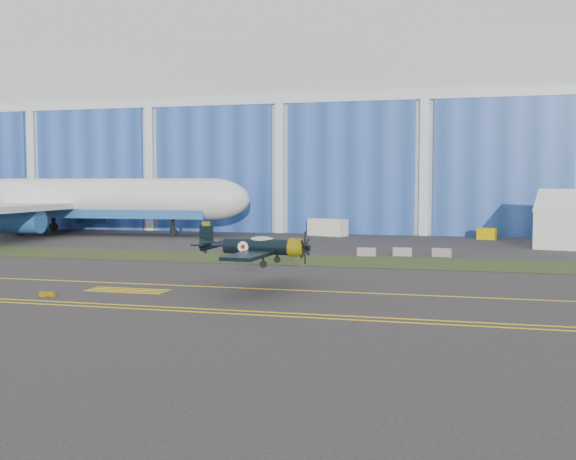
% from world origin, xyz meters
% --- Properties ---
extents(ground, '(260.00, 260.00, 0.00)m').
position_xyz_m(ground, '(0.00, 0.00, 0.00)').
color(ground, '#3A3534').
rests_on(ground, ground).
extents(grass_median, '(260.00, 10.00, 0.02)m').
position_xyz_m(grass_median, '(0.00, 14.00, 0.02)').
color(grass_median, '#475128').
rests_on(grass_median, ground).
extents(hangar, '(220.00, 45.70, 30.00)m').
position_xyz_m(hangar, '(0.00, 71.79, 14.96)').
color(hangar, silver).
rests_on(hangar, ground).
extents(taxiway_centreline, '(200.00, 0.20, 0.02)m').
position_xyz_m(taxiway_centreline, '(0.00, -5.00, 0.01)').
color(taxiway_centreline, yellow).
rests_on(taxiway_centreline, ground).
extents(edge_line_near, '(80.00, 0.20, 0.02)m').
position_xyz_m(edge_line_near, '(0.00, -14.50, 0.01)').
color(edge_line_near, yellow).
rests_on(edge_line_near, ground).
extents(edge_line_far, '(80.00, 0.20, 0.02)m').
position_xyz_m(edge_line_far, '(0.00, -13.50, 0.01)').
color(edge_line_far, yellow).
rests_on(edge_line_far, ground).
extents(hold_short_ladder, '(6.00, 2.40, 0.02)m').
position_xyz_m(hold_short_ladder, '(-18.00, -8.10, 0.01)').
color(hold_short_ladder, yellow).
rests_on(hold_short_ladder, ground).
extents(guard_board_left, '(1.20, 0.15, 0.35)m').
position_xyz_m(guard_board_left, '(-22.00, -12.00, 0.17)').
color(guard_board_left, yellow).
rests_on(guard_board_left, ground).
extents(warbird, '(10.24, 12.12, 3.45)m').
position_xyz_m(warbird, '(-9.08, -5.06, 3.13)').
color(warbird, black).
rests_on(warbird, ground).
extents(jetliner, '(72.17, 62.30, 24.07)m').
position_xyz_m(jetliner, '(-55.08, 39.15, 12.03)').
color(jetliner, white).
rests_on(jetliner, ground).
extents(shipping_container, '(6.17, 4.28, 2.48)m').
position_xyz_m(shipping_container, '(-13.68, 45.47, 1.24)').
color(shipping_container, white).
rests_on(shipping_container, ground).
extents(tug, '(2.77, 1.84, 1.56)m').
position_xyz_m(tug, '(8.88, 44.55, 0.78)').
color(tug, '#DDAE00').
rests_on(tug, ground).
extents(cart, '(2.34, 1.88, 1.22)m').
position_xyz_m(cart, '(-61.65, 44.80, 0.61)').
color(cart, silver).
rests_on(cart, ground).
extents(barrier_a, '(2.01, 0.62, 0.90)m').
position_xyz_m(barrier_a, '(-4.32, 19.07, 0.45)').
color(barrier_a, gray).
rests_on(barrier_a, ground).
extents(barrier_b, '(2.01, 0.64, 0.90)m').
position_xyz_m(barrier_b, '(-0.63, 20.09, 0.45)').
color(barrier_b, gray).
rests_on(barrier_b, ground).
extents(barrier_c, '(2.06, 0.87, 0.90)m').
position_xyz_m(barrier_c, '(3.46, 20.35, 0.45)').
color(barrier_c, gray).
rests_on(barrier_c, ground).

